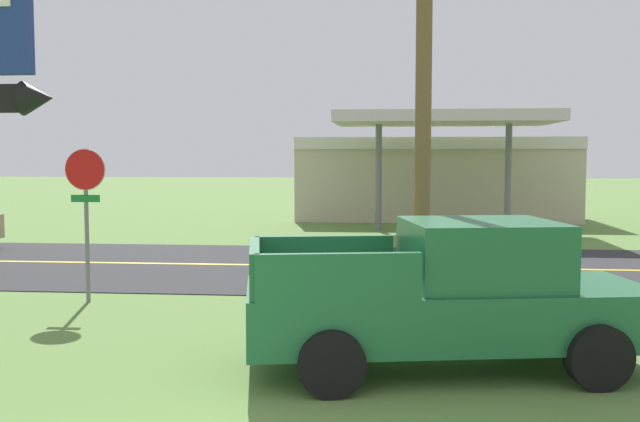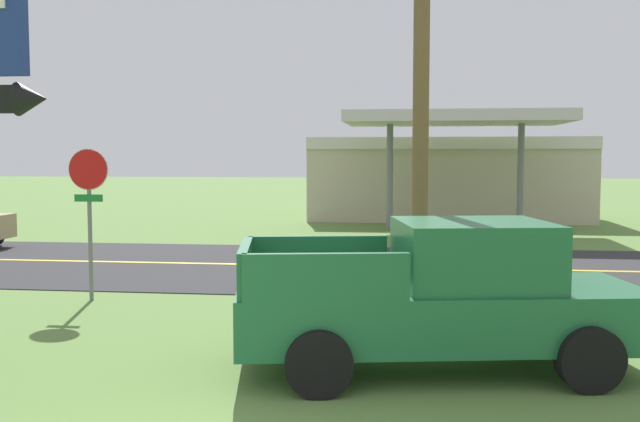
# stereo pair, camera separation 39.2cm
# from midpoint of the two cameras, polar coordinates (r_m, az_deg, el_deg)

# --- Properties ---
(road_asphalt) EXTENTS (140.00, 8.00, 0.02)m
(road_asphalt) POSITION_cam_midpoint_polar(r_m,az_deg,el_deg) (18.46, 0.87, -4.38)
(road_asphalt) COLOR #2B2B2D
(road_asphalt) RESTS_ON ground
(road_centre_line) EXTENTS (126.00, 0.20, 0.01)m
(road_centre_line) POSITION_cam_midpoint_polar(r_m,az_deg,el_deg) (18.45, 0.87, -4.34)
(road_centre_line) COLOR gold
(road_centre_line) RESTS_ON road_asphalt
(stop_sign) EXTENTS (0.80, 0.08, 2.95)m
(stop_sign) POSITION_cam_midpoint_polar(r_m,az_deg,el_deg) (14.60, -18.64, 1.05)
(stop_sign) COLOR slate
(stop_sign) RESTS_ON ground
(utility_pole) EXTENTS (1.65, 0.26, 8.56)m
(utility_pole) POSITION_cam_midpoint_polar(r_m,az_deg,el_deg) (11.95, 7.20, 12.66)
(utility_pole) COLOR brown
(utility_pole) RESTS_ON ground
(gas_station) EXTENTS (12.00, 11.50, 4.40)m
(gas_station) POSITION_cam_midpoint_polar(r_m,az_deg,el_deg) (33.18, 8.57, 2.79)
(gas_station) COLOR beige
(gas_station) RESTS_ON ground
(pickup_green_parked_on_lawn) EXTENTS (5.47, 2.92, 1.96)m
(pickup_green_parked_on_lawn) POSITION_cam_midpoint_polar(r_m,az_deg,el_deg) (9.70, 9.11, -6.66)
(pickup_green_parked_on_lawn) COLOR #1E6038
(pickup_green_parked_on_lawn) RESTS_ON ground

